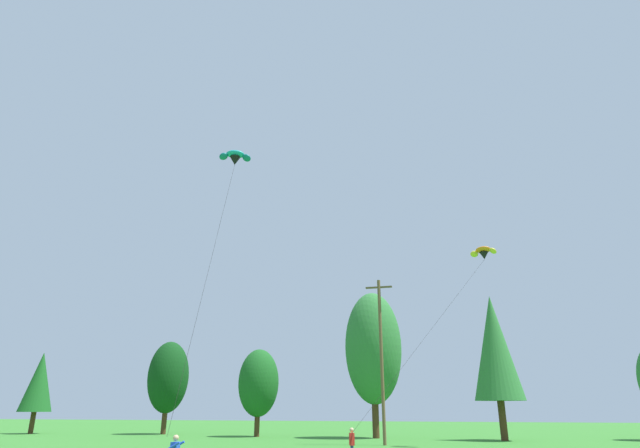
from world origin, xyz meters
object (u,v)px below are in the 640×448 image
at_px(kite_flyer_mid, 352,442).
at_px(parafoil_kite_mid_orange, 483,253).
at_px(parafoil_kite_high_teal, 235,158).
at_px(utility_pole, 381,355).

distance_m(kite_flyer_mid, parafoil_kite_mid_orange, 20.59).
xyz_separation_m(parafoil_kite_high_teal, parafoil_kite_mid_orange, (15.58, 13.70, -3.62)).
bearing_deg(parafoil_kite_high_teal, parafoil_kite_mid_orange, 41.33).
xyz_separation_m(kite_flyer_mid, parafoil_kite_mid_orange, (8.31, 13.32, 13.32)).
xyz_separation_m(utility_pole, parafoil_kite_high_teal, (-7.03, -14.44, 11.29)).
relative_size(parafoil_kite_high_teal, parafoil_kite_mid_orange, 1.19).
bearing_deg(parafoil_kite_mid_orange, kite_flyer_mid, -121.95).
distance_m(utility_pole, parafoil_kite_mid_orange, 11.51).
height_order(kite_flyer_mid, parafoil_kite_high_teal, parafoil_kite_high_teal).
bearing_deg(utility_pole, parafoil_kite_mid_orange, -4.95).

